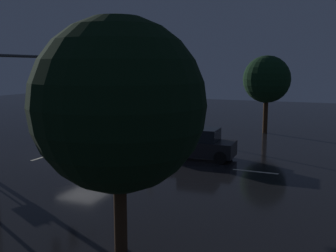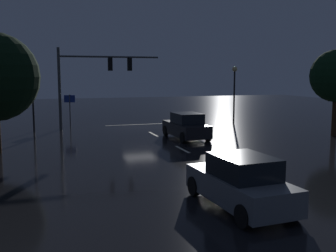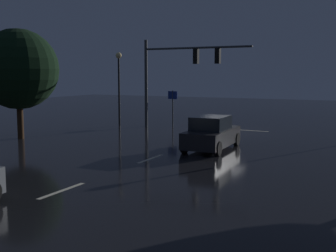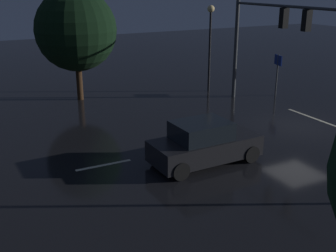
% 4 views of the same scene
% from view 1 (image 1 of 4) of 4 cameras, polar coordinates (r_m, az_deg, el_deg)
% --- Properties ---
extents(ground_plane, '(80.00, 80.00, 0.00)m').
position_cam_1_polar(ground_plane, '(23.58, -12.20, -3.98)').
color(ground_plane, black).
extents(traffic_signal_assembly, '(7.86, 0.47, 6.21)m').
position_cam_1_polar(traffic_signal_assembly, '(20.54, -19.21, 6.08)').
color(traffic_signal_assembly, '#383A3D').
rests_on(traffic_signal_assembly, ground_plane).
extents(lane_dash_far, '(0.16, 2.20, 0.01)m').
position_cam_1_polar(lane_dash_far, '(21.57, -3.43, -4.96)').
color(lane_dash_far, beige).
rests_on(lane_dash_far, ground_plane).
extents(lane_dash_mid, '(0.16, 2.20, 0.01)m').
position_cam_1_polar(lane_dash_mid, '(19.74, 12.50, -6.45)').
color(lane_dash_mid, beige).
rests_on(lane_dash_mid, ground_plane).
extents(stop_bar, '(5.00, 0.16, 0.01)m').
position_cam_1_polar(stop_bar, '(24.52, -15.29, -3.59)').
color(stop_bar, beige).
rests_on(stop_bar, ground_plane).
extents(car_approaching, '(2.04, 4.42, 1.70)m').
position_cam_1_polar(car_approaching, '(21.89, 4.14, -2.64)').
color(car_approaching, black).
rests_on(car_approaching, ground_plane).
extents(street_lamp_left_kerb, '(0.44, 0.44, 4.86)m').
position_cam_1_polar(street_lamp_left_kerb, '(29.91, -2.74, 5.48)').
color(street_lamp_left_kerb, black).
rests_on(street_lamp_left_kerb, ground_plane).
extents(tree_left_near, '(3.56, 3.56, 5.88)m').
position_cam_1_polar(tree_left_near, '(30.74, 14.09, 6.55)').
color(tree_left_near, '#382314').
rests_on(tree_left_near, ground_plane).
extents(tree_right_near, '(4.66, 4.66, 6.40)m').
position_cam_1_polar(tree_right_near, '(10.45, -7.19, 3.02)').
color(tree_right_near, '#382314').
rests_on(tree_right_near, ground_plane).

